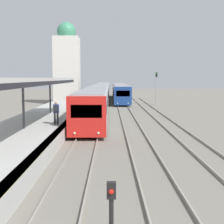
{
  "coord_description": "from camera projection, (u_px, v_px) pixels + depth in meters",
  "views": [
    {
      "loc": [
        1.59,
        -5.05,
        4.26
      ],
      "look_at": [
        1.73,
        18.56,
        1.67
      ],
      "focal_mm": 50.0,
      "sensor_mm": 36.0,
      "label": 1
    }
  ],
  "objects": [
    {
      "name": "distant_domed_building",
      "position": [
        67.0,
        65.0,
        50.75
      ],
      "size": [
        4.0,
        4.0,
        13.18
      ],
      "color": "silver",
      "rests_on": "ground_plane"
    },
    {
      "name": "signal_post_near",
      "position": [
        111.0,
        218.0,
        6.68
      ],
      "size": [
        0.2,
        0.22,
        2.06
      ],
      "color": "black",
      "rests_on": "ground_plane"
    },
    {
      "name": "train_near",
      "position": [
        100.0,
        94.0,
        49.71
      ],
      "size": [
        2.69,
        58.2,
        3.16
      ],
      "color": "red",
      "rests_on": "ground_plane"
    },
    {
      "name": "platform_canopy",
      "position": [
        23.0,
        80.0,
        20.34
      ],
      "size": [
        4.0,
        23.02,
        3.35
      ],
      "color": "beige",
      "rests_on": "station_platform"
    },
    {
      "name": "signal_mast_far",
      "position": [
        156.0,
        85.0,
        48.66
      ],
      "size": [
        0.28,
        0.29,
        5.09
      ],
      "color": "gray",
      "rests_on": "ground_plane"
    },
    {
      "name": "person_on_platform",
      "position": [
        56.0,
        111.0,
        22.34
      ],
      "size": [
        0.4,
        0.4,
        1.66
      ],
      "color": "#2D2D33",
      "rests_on": "station_platform"
    },
    {
      "name": "train_far",
      "position": [
        120.0,
        91.0,
        59.51
      ],
      "size": [
        2.61,
        28.3,
        3.09
      ],
      "color": "navy",
      "rests_on": "ground_plane"
    }
  ]
}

